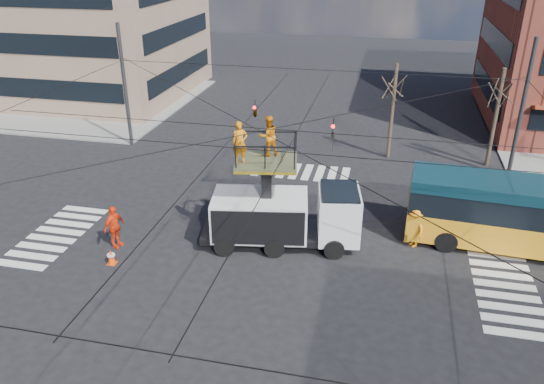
{
  "coord_description": "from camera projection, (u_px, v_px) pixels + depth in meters",
  "views": [
    {
      "loc": [
        4.73,
        -18.9,
        12.58
      ],
      "look_at": [
        0.14,
        1.42,
        2.65
      ],
      "focal_mm": 35.0,
      "sensor_mm": 36.0,
      "label": 1
    }
  ],
  "objects": [
    {
      "name": "sidewalk_nw",
      "position": [
        83.0,
        101.0,
        45.63
      ],
      "size": [
        18.0,
        18.0,
        0.12
      ],
      "primitive_type": "cube",
      "color": "slate",
      "rests_on": "ground"
    },
    {
      "name": "tree_b",
      "position": [
        500.0,
        92.0,
        30.71
      ],
      "size": [
        2.0,
        2.0,
        6.0
      ],
      "color": "#382B21",
      "rests_on": "ground"
    },
    {
      "name": "overhead_network",
      "position": [
        261.0,
        166.0,
        21.52
      ],
      "size": [
        24.24,
        24.24,
        8.0
      ],
      "color": "#2D2D30",
      "rests_on": "ground"
    },
    {
      "name": "utility_truck",
      "position": [
        285.0,
        204.0,
        23.48
      ],
      "size": [
        7.29,
        3.58,
        5.89
      ],
      "rotation": [
        0.0,
        0.0,
        0.17
      ],
      "color": "black",
      "rests_on": "ground"
    },
    {
      "name": "tree_a",
      "position": [
        395.0,
        86.0,
        31.9
      ],
      "size": [
        2.0,
        2.0,
        6.0
      ],
      "color": "#382B21",
      "rests_on": "ground"
    },
    {
      "name": "flagger",
      "position": [
        415.0,
        227.0,
        23.7
      ],
      "size": [
        1.24,
        1.44,
        1.93
      ],
      "primitive_type": "imported",
      "rotation": [
        0.0,
        0.0,
        -1.05
      ],
      "color": "orange",
      "rests_on": "ground"
    },
    {
      "name": "ground",
      "position": [
        262.0,
        260.0,
        23.0
      ],
      "size": [
        120.0,
        120.0,
        0.0
      ],
      "primitive_type": "plane",
      "color": "black",
      "rests_on": "ground"
    },
    {
      "name": "traffic_cone",
      "position": [
        111.0,
        257.0,
        22.64
      ],
      "size": [
        0.36,
        0.36,
        0.67
      ],
      "primitive_type": "cone",
      "color": "#EF430A",
      "rests_on": "ground"
    },
    {
      "name": "crosswalks",
      "position": [
        262.0,
        260.0,
        22.99
      ],
      "size": [
        22.4,
        22.4,
        0.02
      ],
      "primitive_type": null,
      "color": "silver",
      "rests_on": "ground"
    },
    {
      "name": "worker_ground",
      "position": [
        114.0,
        227.0,
        23.63
      ],
      "size": [
        0.82,
        1.27,
        2.01
      ],
      "primitive_type": "imported",
      "rotation": [
        0.0,
        0.0,
        1.27
      ],
      "color": "#FA380F",
      "rests_on": "ground"
    }
  ]
}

